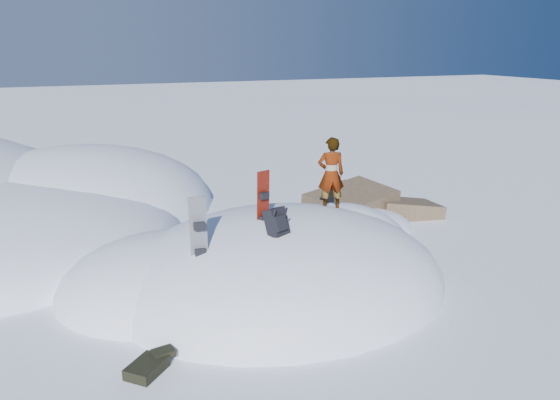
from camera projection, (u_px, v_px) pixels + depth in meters
name	position (u px, v px, depth m)	size (l,w,h in m)	color
ground	(280.00, 283.00, 11.34)	(120.00, 120.00, 0.00)	white
snow_mound	(268.00, 280.00, 11.49)	(8.00, 6.00, 3.00)	white
rock_outcrop	(361.00, 220.00, 15.38)	(4.68, 4.41, 1.68)	brown
snowboard_red	(263.00, 209.00, 10.69)	(0.30, 0.24, 1.59)	#AC1C09
snowboard_dark	(199.00, 242.00, 9.67)	(0.32, 0.25, 1.64)	black
backpack	(277.00, 222.00, 10.01)	(0.49, 0.56, 0.61)	black
gear_pile	(149.00, 365.00, 8.26)	(0.84, 0.74, 0.22)	black
person	(331.00, 174.00, 11.91)	(0.60, 0.39, 1.63)	slate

